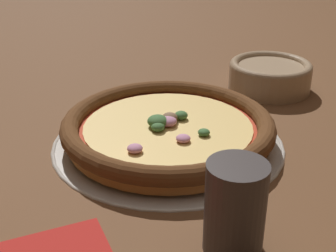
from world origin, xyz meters
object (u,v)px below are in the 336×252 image
at_px(pizza_tray, 168,142).
at_px(pizza, 168,128).
at_px(bowl_near, 270,75).
at_px(drinking_cup, 235,208).

height_order(pizza_tray, pizza, pizza).
bearing_deg(pizza_tray, bowl_near, -143.20).
bearing_deg(drinking_cup, pizza_tray, -85.63).
bearing_deg(pizza, pizza_tray, -121.43).
relative_size(pizza_tray, drinking_cup, 3.40).
distance_m(bowl_near, drinking_cup, 0.49).
xyz_separation_m(pizza_tray, pizza, (0.00, 0.00, 0.02)).
height_order(pizza, bowl_near, bowl_near).
distance_m(pizza_tray, pizza, 0.02).
bearing_deg(pizza, drinking_cup, 94.39).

